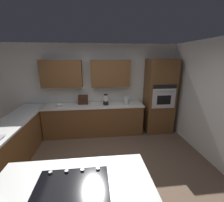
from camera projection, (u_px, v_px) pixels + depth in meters
The scene contains 14 objects.
ground_plane at pixel (100, 174), 2.96m from camera, with size 14.00×14.00×0.00m, color brown.
wall_back at pixel (94, 85), 4.52m from camera, with size 6.00×0.44×2.60m.
wall_left at pixel (215, 102), 3.16m from camera, with size 0.10×4.00×2.60m, color silver.
lower_cabinets_back at pixel (94, 120), 4.48m from camera, with size 2.80×0.60×0.86m, color brown.
countertop_back at pixel (94, 105), 4.36m from camera, with size 2.84×0.64×0.04m, color silver.
lower_cabinets_side at pixel (12, 145), 3.18m from camera, with size 0.60×2.90×0.86m, color brown.
countertop_side at pixel (8, 125), 3.06m from camera, with size 0.64×2.94×0.04m, color silver.
island_top at pixel (72, 190), 1.55m from camera, with size 1.72×0.98×0.04m, color silver.
wall_oven at pixel (159, 97), 4.50m from camera, with size 0.80×0.66×2.18m.
cooktop at pixel (72, 187), 1.55m from camera, with size 0.76×0.56×0.03m.
blender at pixel (106, 100), 4.32m from camera, with size 0.15×0.15×0.31m.
mixing_bowl at pixel (59, 105), 4.20m from camera, with size 0.17×0.17×0.09m, color white.
spice_rack at pixel (83, 100), 4.36m from camera, with size 0.28×0.11×0.27m.
kettle at pixel (126, 100), 4.39m from camera, with size 0.16×0.16×0.22m, color #B7BABF.
Camera 1 is at (0.03, 2.48, 2.18)m, focal length 24.24 mm.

